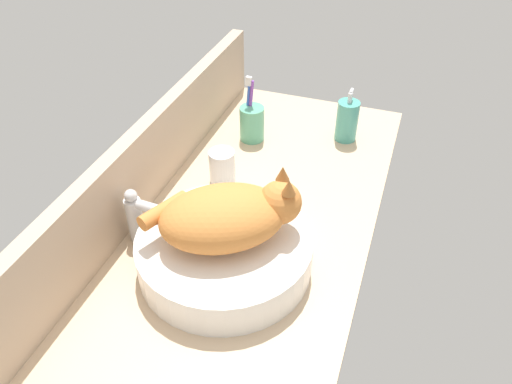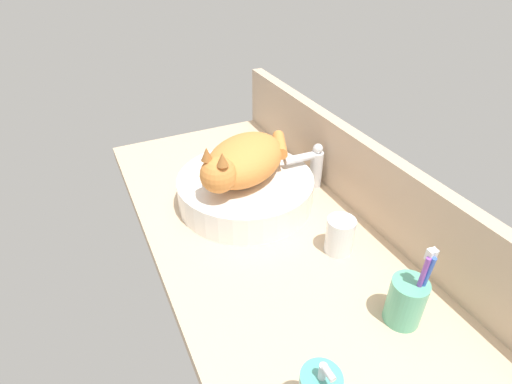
{
  "view_description": "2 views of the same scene",
  "coord_description": "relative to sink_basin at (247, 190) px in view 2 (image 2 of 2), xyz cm",
  "views": [
    {
      "loc": [
        -81.05,
        -30.12,
        78.3
      ],
      "look_at": [
        -1.69,
        -2.28,
        10.52
      ],
      "focal_mm": 35.0,
      "sensor_mm": 36.0,
      "label": 1
    },
    {
      "loc": [
        66.56,
        -35.67,
        64.58
      ],
      "look_at": [
        -4.41,
        -1.82,
        10.3
      ],
      "focal_mm": 28.0,
      "sensor_mm": 36.0,
      "label": 2
    }
  ],
  "objects": [
    {
      "name": "toothbrush_cup",
      "position": [
        48.39,
        10.97,
        1.34
      ],
      "size": [
        6.92,
        6.92,
        18.67
      ],
      "color": "#5BB28E",
      "rests_on": "ground_plane"
    },
    {
      "name": "faucet",
      "position": [
        1.16,
        19.88,
        3.31
      ],
      "size": [
        3.6,
        11.85,
        13.6
      ],
      "color": "silver",
      "rests_on": "ground_plane"
    },
    {
      "name": "backsplash_panel",
      "position": [
        14.78,
        25.81,
        5.85
      ],
      "size": [
        125.2,
        3.6,
        19.69
      ],
      "primitive_type": "cube",
      "color": "tan",
      "rests_on": "ground_plane"
    },
    {
      "name": "ground_plane",
      "position": [
        14.78,
        -0.41,
        -5.99
      ],
      "size": [
        125.2,
        56.04,
        4.0
      ],
      "primitive_type": "cube",
      "color": "#D1B28E"
    },
    {
      "name": "water_glass",
      "position": [
        26.85,
        11.19,
        0.08
      ],
      "size": [
        6.56,
        6.56,
        8.96
      ],
      "color": "white",
      "rests_on": "ground_plane"
    },
    {
      "name": "sink_basin",
      "position": [
        0.0,
        0.0,
        0.0
      ],
      "size": [
        36.2,
        36.2,
        7.98
      ],
      "primitive_type": "cylinder",
      "color": "white",
      "rests_on": "ground_plane"
    },
    {
      "name": "cat",
      "position": [
        0.79,
        -1.11,
        9.75
      ],
      "size": [
        27.71,
        30.21,
        14.0
      ],
      "color": "orange",
      "rests_on": "sink_basin"
    }
  ]
}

